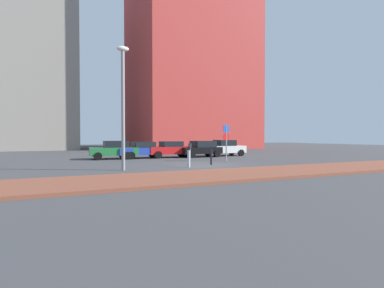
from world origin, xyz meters
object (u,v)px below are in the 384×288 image
(parked_car_white, at_px, (225,148))
(street_lamp, at_px, (123,97))
(parking_sign_post, at_px, (226,138))
(traffic_bollard_mid, at_px, (189,159))
(parked_car_green, at_px, (114,150))
(traffic_bollard_near, at_px, (211,157))
(parked_car_black, at_px, (201,149))
(parked_car_red, at_px, (170,149))
(parked_car_blue, at_px, (141,150))
(parking_meter, at_px, (190,151))

(parked_car_white, distance_m, street_lamp, 15.22)
(parking_sign_post, bearing_deg, traffic_bollard_mid, -146.19)
(parked_car_green, height_order, parked_car_white, parked_car_white)
(traffic_bollard_near, bearing_deg, street_lamp, -171.68)
(street_lamp, bearing_deg, parked_car_black, 42.12)
(parked_car_red, height_order, traffic_bollard_near, parked_car_red)
(parked_car_green, height_order, parked_car_red, parked_car_green)
(parked_car_black, bearing_deg, parked_car_white, 8.04)
(traffic_bollard_mid, bearing_deg, parked_car_blue, 92.96)
(parked_car_white, height_order, parking_sign_post, parking_sign_post)
(street_lamp, bearing_deg, parked_car_red, 54.69)
(parked_car_green, bearing_deg, traffic_bollard_near, -58.95)
(parked_car_green, distance_m, parked_car_white, 10.74)
(parked_car_blue, relative_size, parked_car_black, 1.03)
(parked_car_blue, xyz_separation_m, parked_car_white, (8.42, -0.28, 0.05))
(parked_car_green, height_order, parking_sign_post, parking_sign_post)
(parked_car_red, height_order, parked_car_black, parked_car_black)
(traffic_bollard_mid, bearing_deg, parked_car_black, 58.61)
(parking_meter, bearing_deg, traffic_bollard_near, -9.75)
(parked_car_green, relative_size, parking_sign_post, 1.44)
(parked_car_green, bearing_deg, parking_sign_post, -39.30)
(traffic_bollard_mid, bearing_deg, street_lamp, 178.68)
(parked_car_blue, height_order, parking_sign_post, parking_sign_post)
(parked_car_red, relative_size, street_lamp, 0.59)
(traffic_bollard_near, height_order, traffic_bollard_mid, traffic_bollard_near)
(parked_car_green, relative_size, street_lamp, 0.58)
(parked_car_blue, bearing_deg, parking_meter, -81.73)
(parked_car_black, distance_m, parking_meter, 8.44)
(parking_sign_post, xyz_separation_m, street_lamp, (-8.71, -3.01, 2.35))
(traffic_bollard_near, bearing_deg, traffic_bollard_mid, -154.93)
(street_lamp, bearing_deg, parked_car_blue, 68.21)
(parking_sign_post, xyz_separation_m, parking_meter, (-3.97, -1.85, -0.84))
(parked_car_red, height_order, parking_meter, parked_car_red)
(parked_car_red, xyz_separation_m, street_lamp, (-6.32, -8.92, 3.37))
(parked_car_black, relative_size, street_lamp, 0.56)
(parked_car_green, bearing_deg, traffic_bollard_mid, -73.13)
(parked_car_red, relative_size, parking_meter, 2.84)
(parking_meter, distance_m, traffic_bollard_mid, 1.48)
(parked_car_green, distance_m, parked_car_black, 7.96)
(parked_car_red, height_order, parking_sign_post, parking_sign_post)
(parking_meter, bearing_deg, parked_car_white, 46.05)
(parking_sign_post, distance_m, street_lamp, 9.51)
(parked_car_green, relative_size, parking_meter, 2.79)
(parked_car_red, bearing_deg, parked_car_white, -2.09)
(traffic_bollard_near, bearing_deg, parked_car_white, 53.34)
(parked_car_white, xyz_separation_m, parking_meter, (-7.28, -7.55, 0.15))
(parked_car_blue, xyz_separation_m, street_lamp, (-3.60, -9.00, 3.39))
(parked_car_white, bearing_deg, parking_sign_post, -120.15)
(parked_car_red, xyz_separation_m, parked_car_white, (5.70, -0.21, 0.03))
(parked_car_red, distance_m, parking_meter, 7.92)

